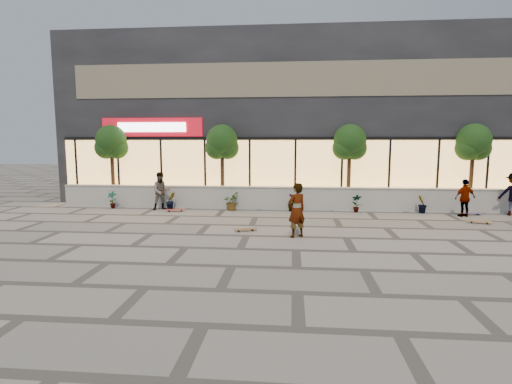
# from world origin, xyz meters

# --- Properties ---
(ground) EXTENTS (80.00, 80.00, 0.00)m
(ground) POSITION_xyz_m (0.00, 0.00, 0.00)
(ground) COLOR gray
(ground) RESTS_ON ground
(planter_wall) EXTENTS (22.00, 0.42, 1.04)m
(planter_wall) POSITION_xyz_m (0.00, 7.00, 0.52)
(planter_wall) COLOR silver
(planter_wall) RESTS_ON ground
(retail_building) EXTENTS (24.00, 9.17, 8.50)m
(retail_building) POSITION_xyz_m (-0.00, 12.49, 4.25)
(retail_building) COLOR black
(retail_building) RESTS_ON ground
(shrub_a) EXTENTS (0.43, 0.29, 0.81)m
(shrub_a) POSITION_xyz_m (-8.50, 6.45, 0.41)
(shrub_a) COLOR #123914
(shrub_a) RESTS_ON ground
(shrub_b) EXTENTS (0.57, 0.57, 0.81)m
(shrub_b) POSITION_xyz_m (-5.70, 6.45, 0.41)
(shrub_b) COLOR #123914
(shrub_b) RESTS_ON ground
(shrub_c) EXTENTS (0.68, 0.77, 0.81)m
(shrub_c) POSITION_xyz_m (-2.90, 6.45, 0.41)
(shrub_c) COLOR #123914
(shrub_c) RESTS_ON ground
(shrub_d) EXTENTS (0.64, 0.64, 0.81)m
(shrub_d) POSITION_xyz_m (-0.10, 6.45, 0.41)
(shrub_d) COLOR #123914
(shrub_d) RESTS_ON ground
(shrub_e) EXTENTS (0.46, 0.35, 0.81)m
(shrub_e) POSITION_xyz_m (2.70, 6.45, 0.41)
(shrub_e) COLOR #123914
(shrub_e) RESTS_ON ground
(shrub_f) EXTENTS (0.55, 0.57, 0.81)m
(shrub_f) POSITION_xyz_m (5.50, 6.45, 0.41)
(shrub_f) COLOR #123914
(shrub_f) RESTS_ON ground
(tree_west) EXTENTS (1.60, 1.50, 3.92)m
(tree_west) POSITION_xyz_m (-9.00, 7.70, 2.99)
(tree_west) COLOR #442818
(tree_west) RESTS_ON ground
(tree_midwest) EXTENTS (1.60, 1.50, 3.92)m
(tree_midwest) POSITION_xyz_m (-3.50, 7.70, 2.99)
(tree_midwest) COLOR #442818
(tree_midwest) RESTS_ON ground
(tree_mideast) EXTENTS (1.60, 1.50, 3.92)m
(tree_mideast) POSITION_xyz_m (2.50, 7.70, 2.99)
(tree_mideast) COLOR #442818
(tree_mideast) RESTS_ON ground
(tree_east) EXTENTS (1.60, 1.50, 3.92)m
(tree_east) POSITION_xyz_m (8.00, 7.70, 2.99)
(tree_east) COLOR #442818
(tree_east) RESTS_ON ground
(skater_center) EXTENTS (0.78, 0.72, 1.79)m
(skater_center) POSITION_xyz_m (0.02, 1.60, 0.89)
(skater_center) COLOR silver
(skater_center) RESTS_ON ground
(skater_left) EXTENTS (1.05, 0.97, 1.73)m
(skater_left) POSITION_xyz_m (-6.08, 6.30, 0.86)
(skater_left) COLOR tan
(skater_left) RESTS_ON ground
(skater_right_near) EXTENTS (0.99, 0.63, 1.57)m
(skater_right_near) POSITION_xyz_m (7.00, 5.81, 0.79)
(skater_right_near) COLOR white
(skater_right_near) RESTS_ON ground
(skateboard_center) EXTENTS (0.82, 0.45, 0.10)m
(skateboard_center) POSITION_xyz_m (-1.74, 2.28, 0.08)
(skateboard_center) COLOR brown
(skateboard_center) RESTS_ON ground
(skateboard_left) EXTENTS (0.88, 0.41, 0.10)m
(skateboard_left) POSITION_xyz_m (-5.33, 5.87, 0.09)
(skateboard_left) COLOR red
(skateboard_left) RESTS_ON ground
(skateboard_right_near) EXTENTS (0.87, 0.45, 0.10)m
(skateboard_right_near) POSITION_xyz_m (7.00, 4.41, 0.09)
(skateboard_right_near) COLOR #A06534
(skateboard_right_near) RESTS_ON ground
(skateboard_right_far) EXTENTS (0.81, 0.28, 0.10)m
(skateboard_right_far) POSITION_xyz_m (7.51, 6.20, 0.08)
(skateboard_right_far) COLOR #634B8A
(skateboard_right_far) RESTS_ON ground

